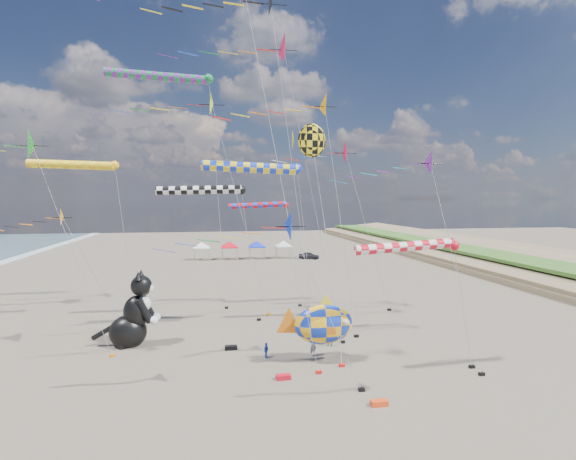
% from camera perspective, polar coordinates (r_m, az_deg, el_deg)
% --- Properties ---
extents(ground, '(260.00, 260.00, 0.00)m').
position_cam_1_polar(ground, '(25.13, 2.54, -22.18)').
color(ground, brown).
rests_on(ground, ground).
extents(delta_kite_0, '(11.95, 2.51, 16.73)m').
position_cam_1_polar(delta_kite_0, '(43.53, 7.33, 9.42)').
color(delta_kite_0, red).
rests_on(delta_kite_0, ground).
extents(delta_kite_2, '(9.68, 1.71, 14.17)m').
position_cam_1_polar(delta_kite_2, '(27.68, 15.85, 7.65)').
color(delta_kite_2, '#742290').
rests_on(delta_kite_2, ground).
extents(delta_kite_3, '(11.02, 2.21, 15.71)m').
position_cam_1_polar(delta_kite_3, '(34.43, -29.25, 8.86)').
color(delta_kite_3, '#1D8828').
rests_on(delta_kite_3, ground).
extents(delta_kite_4, '(11.06, 1.76, 10.58)m').
position_cam_1_polar(delta_kite_4, '(24.23, -3.06, -0.22)').
color(delta_kite_4, '#0C2BC7').
rests_on(delta_kite_4, ground).
extents(delta_kite_5, '(12.57, 3.05, 28.57)m').
position_cam_1_polar(delta_kite_5, '(39.95, -1.62, 27.21)').
color(delta_kite_5, black).
rests_on(delta_kite_5, ground).
extents(delta_kite_6, '(14.60, 3.02, 26.22)m').
position_cam_1_polar(delta_kite_6, '(44.56, 0.14, 21.49)').
color(delta_kite_6, '#DE1B43').
rests_on(delta_kite_6, ground).
extents(delta_kite_7, '(14.14, 2.51, 20.83)m').
position_cam_1_polar(delta_kite_7, '(42.51, -10.02, 15.07)').
color(delta_kite_7, '#ECFE23').
rests_on(delta_kite_7, ground).
extents(delta_kite_8, '(10.88, 2.00, 19.06)m').
position_cam_1_polar(delta_kite_8, '(35.14, 2.21, 14.84)').
color(delta_kite_8, '#FFA004').
rests_on(delta_kite_8, ground).
extents(delta_kite_9, '(10.05, 1.58, 10.47)m').
position_cam_1_polar(delta_kite_9, '(39.98, -28.03, 0.91)').
color(delta_kite_9, orange).
rests_on(delta_kite_9, ground).
extents(windsock_0, '(9.16, 0.86, 13.93)m').
position_cam_1_polar(windsock_0, '(35.30, -4.13, 7.83)').
color(windsock_0, '#1631DF').
rests_on(windsock_0, ground).
extents(windsock_1, '(7.41, 0.61, 10.74)m').
position_cam_1_polar(windsock_1, '(44.98, -3.47, 3.03)').
color(windsock_1, red).
rests_on(windsock_1, ground).
extents(windsock_2, '(11.25, 0.89, 23.14)m').
position_cam_1_polar(windsock_2, '(46.64, -15.62, 18.17)').
color(windsock_2, '#167B3E').
rests_on(windsock_2, ground).
extents(windsock_3, '(9.04, 0.78, 12.23)m').
position_cam_1_polar(windsock_3, '(40.00, -10.63, 4.93)').
color(windsock_3, black).
rests_on(windsock_3, ground).
extents(windsock_4, '(8.29, 0.66, 8.44)m').
position_cam_1_polar(windsock_4, '(29.08, 15.32, -2.13)').
color(windsock_4, red).
rests_on(windsock_4, ground).
extents(windsock_5, '(8.64, 0.77, 14.33)m').
position_cam_1_polar(windsock_5, '(42.23, -25.29, 7.40)').
color(windsock_5, yellow).
rests_on(windsock_5, ground).
extents(angelfish_kite, '(3.74, 3.02, 16.93)m').
position_cam_1_polar(angelfish_kite, '(35.64, 2.74, 11.09)').
color(angelfish_kite, yellow).
rests_on(angelfish_kite, ground).
extents(cat_inflatable, '(4.39, 2.45, 5.71)m').
position_cam_1_polar(cat_inflatable, '(36.24, -19.21, -9.35)').
color(cat_inflatable, black).
rests_on(cat_inflatable, ground).
extents(fish_inflatable, '(5.45, 2.29, 4.70)m').
position_cam_1_polar(fish_inflatable, '(30.98, 4.44, -11.84)').
color(fish_inflatable, '#1231B7').
rests_on(fish_inflatable, ground).
extents(person_adult, '(0.75, 0.72, 1.72)m').
position_cam_1_polar(person_adult, '(32.64, 3.24, -14.26)').
color(person_adult, gray).
rests_on(person_adult, ground).
extents(child_green, '(0.73, 0.68, 1.20)m').
position_cam_1_polar(child_green, '(34.78, 5.41, -13.57)').
color(child_green, '#1B8120').
rests_on(child_green, ground).
extents(child_blue, '(0.57, 0.68, 1.09)m').
position_cam_1_polar(child_blue, '(32.38, -2.79, -15.00)').
color(child_blue, '#1F3EAA').
rests_on(child_blue, ground).
extents(kite_bag_0, '(0.90, 0.44, 0.30)m').
position_cam_1_polar(kite_bag_0, '(41.30, 3.61, -11.36)').
color(kite_bag_0, '#1426C9').
rests_on(kite_bag_0, ground).
extents(kite_bag_1, '(0.90, 0.44, 0.30)m').
position_cam_1_polar(kite_bag_1, '(26.22, 11.51, -20.73)').
color(kite_bag_1, '#EA4113').
rests_on(kite_bag_1, ground).
extents(kite_bag_2, '(0.90, 0.44, 0.30)m').
position_cam_1_polar(kite_bag_2, '(28.98, -0.60, -18.17)').
color(kite_bag_2, red).
rests_on(kite_bag_2, ground).
extents(kite_bag_3, '(0.90, 0.44, 0.30)m').
position_cam_1_polar(kite_bag_3, '(34.34, -7.25, -14.60)').
color(kite_bag_3, black).
rests_on(kite_bag_3, ground).
extents(tent_row, '(19.20, 4.20, 3.80)m').
position_cam_1_polar(tent_row, '(82.63, -5.72, -1.53)').
color(tent_row, white).
rests_on(tent_row, ground).
extents(parked_car, '(4.03, 2.83, 1.27)m').
position_cam_1_polar(parked_car, '(82.75, 2.69, -3.26)').
color(parked_car, '#26262D').
rests_on(parked_car, ground).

